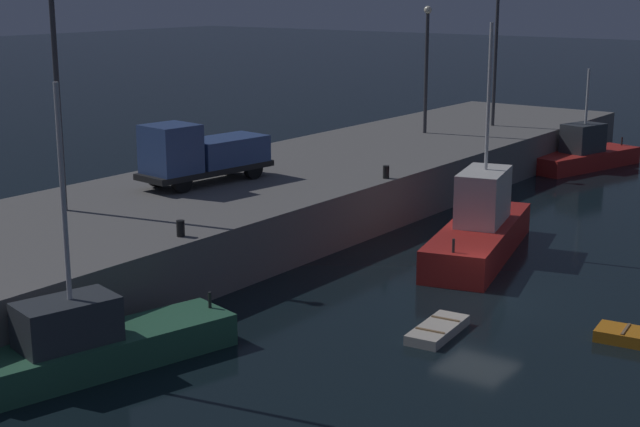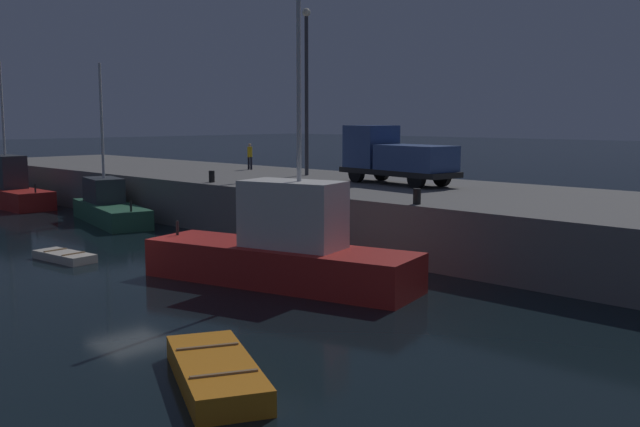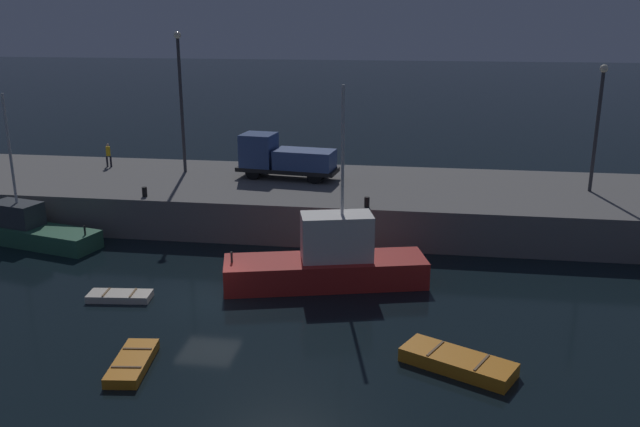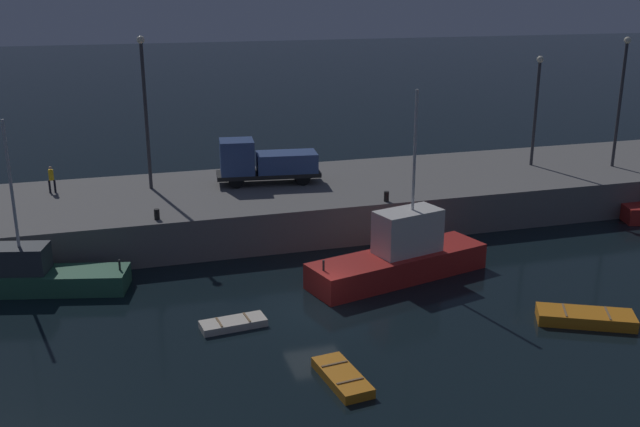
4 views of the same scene
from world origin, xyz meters
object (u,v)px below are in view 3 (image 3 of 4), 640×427
(fishing_boat_blue, at_px, (328,262))
(lamp_post_west, at_px, (181,93))
(dockworker, at_px, (108,154))
(rowboat_white_mid, at_px, (120,296))
(fishing_boat_orange, at_px, (31,229))
(bollard_west, at_px, (145,192))
(utility_truck, at_px, (283,158))
(bollard_central, at_px, (367,202))
(dinghy_orange_near, at_px, (458,362))
(dinghy_red_small, at_px, (132,363))
(lamp_post_east, at_px, (598,118))

(fishing_boat_blue, bearing_deg, lamp_post_west, 132.73)
(dockworker, bearing_deg, rowboat_white_mid, -63.91)
(fishing_boat_orange, bearing_deg, bollard_west, 21.93)
(lamp_post_west, xyz_separation_m, utility_truck, (6.60, -0.81, -3.76))
(rowboat_white_mid, height_order, dockworker, dockworker)
(rowboat_white_mid, distance_m, bollard_central, 13.32)
(dinghy_orange_near, relative_size, bollard_central, 7.48)
(rowboat_white_mid, distance_m, bollard_west, 9.27)
(dockworker, bearing_deg, dinghy_red_small, -63.30)
(fishing_boat_orange, distance_m, lamp_post_east, 31.79)
(lamp_post_west, xyz_separation_m, bollard_central, (12.23, -6.53, -4.77))
(dinghy_red_small, xyz_separation_m, dockworker, (-10.58, 21.03, 2.97))
(lamp_post_west, relative_size, bollard_central, 15.59)
(fishing_boat_blue, distance_m, bollard_west, 12.49)
(utility_truck, bearing_deg, bollard_central, -45.43)
(dinghy_red_small, height_order, bollard_central, bollard_central)
(rowboat_white_mid, height_order, dinghy_red_small, dinghy_red_small)
(lamp_post_east, bearing_deg, lamp_post_west, 176.96)
(utility_truck, bearing_deg, fishing_boat_blue, -68.59)
(utility_truck, height_order, bollard_central, utility_truck)
(dinghy_orange_near, bearing_deg, fishing_boat_orange, 155.24)
(dinghy_orange_near, relative_size, bollard_west, 7.59)
(rowboat_white_mid, height_order, bollard_west, bollard_west)
(lamp_post_east, height_order, utility_truck, lamp_post_east)
(rowboat_white_mid, bearing_deg, dinghy_orange_near, -15.23)
(lamp_post_west, bearing_deg, dinghy_red_small, -75.98)
(utility_truck, relative_size, dockworker, 4.09)
(fishing_boat_blue, height_order, dockworker, fishing_boat_blue)
(utility_truck, distance_m, dockworker, 12.19)
(rowboat_white_mid, height_order, bollard_central, bollard_central)
(dockworker, bearing_deg, dinghy_orange_near, -41.53)
(dinghy_orange_near, bearing_deg, lamp_post_west, 131.23)
(fishing_boat_blue, relative_size, rowboat_white_mid, 3.39)
(fishing_boat_blue, relative_size, dinghy_red_small, 3.07)
(lamp_post_west, height_order, bollard_west, lamp_post_west)
(dinghy_orange_near, bearing_deg, dockworker, 138.47)
(fishing_boat_blue, relative_size, fishing_boat_orange, 1.18)
(dinghy_red_small, bearing_deg, bollard_central, 62.69)
(dockworker, bearing_deg, fishing_boat_orange, -92.14)
(bollard_west, bearing_deg, fishing_boat_blue, -26.85)
(dinghy_red_small, bearing_deg, dockworker, 116.70)
(utility_truck, bearing_deg, dinghy_red_small, -94.42)
(fishing_boat_orange, distance_m, dinghy_red_small, 16.14)
(dockworker, relative_size, bollard_west, 2.82)
(fishing_boat_orange, relative_size, dinghy_red_small, 2.60)
(utility_truck, distance_m, bollard_central, 8.09)
(lamp_post_west, bearing_deg, utility_truck, -7.03)
(lamp_post_west, bearing_deg, dockworker, 173.09)
(rowboat_white_mid, xyz_separation_m, dinghy_red_small, (2.97, -5.50, 0.03))
(lamp_post_west, bearing_deg, fishing_boat_blue, -47.27)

